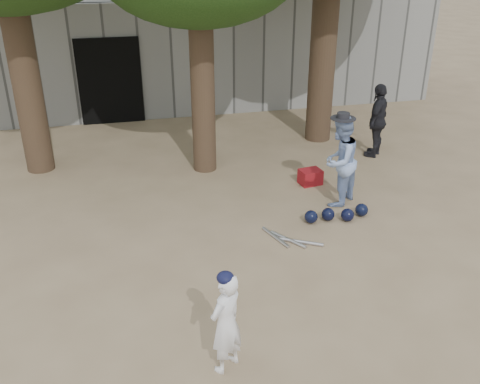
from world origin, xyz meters
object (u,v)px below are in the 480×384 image
object	(u,v)px
spectator_blue	(339,161)
spectator_dark	(378,120)
red_bag	(310,177)
boy_player	(226,323)

from	to	relation	value
spectator_blue	spectator_dark	bearing A→B (deg)	-171.44
red_bag	boy_player	bearing A→B (deg)	-120.72
spectator_dark	boy_player	bearing A→B (deg)	4.69
boy_player	spectator_dark	size ratio (longest dim) A/B	0.78
spectator_blue	red_bag	size ratio (longest dim) A/B	3.98
spectator_blue	spectator_dark	size ratio (longest dim) A/B	1.02
spectator_blue	spectator_dark	distance (m)	2.68
boy_player	spectator_dark	distance (m)	7.29
spectator_dark	red_bag	xyz separation A→B (m)	(-1.94, -1.12, -0.67)
boy_player	red_bag	world-z (taller)	boy_player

